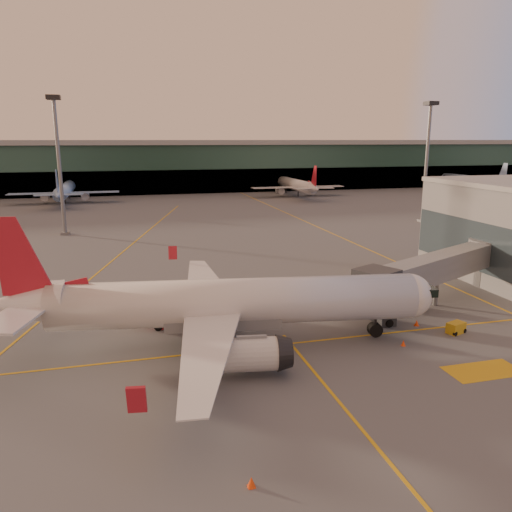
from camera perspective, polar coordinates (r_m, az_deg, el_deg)
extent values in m
plane|color=#4C4F54|center=(39.67, -0.69, -13.45)|extent=(600.00, 600.00, 0.00)
cube|color=gold|center=(44.07, -2.30, -10.62)|extent=(80.00, 0.25, 0.01)
cube|color=gold|center=(81.38, -15.41, 0.08)|extent=(31.30, 115.98, 0.01)
cube|color=gold|center=(112.72, 5.45, 4.05)|extent=(0.25, 160.00, 0.01)
cube|color=gold|center=(34.61, 11.23, -18.00)|extent=(0.25, 30.00, 0.01)
cube|color=gold|center=(44.13, 24.57, -11.84)|extent=(6.00, 3.00, 0.01)
cube|color=#19382D|center=(176.88, -12.16, 9.72)|extent=(400.00, 18.00, 16.00)
cube|color=gray|center=(176.61, -12.30, 12.57)|extent=(400.00, 20.00, 1.60)
cube|color=black|center=(168.68, -11.94, 8.21)|extent=(400.00, 1.00, 8.00)
cube|color=#2D3D47|center=(68.15, 23.25, 1.29)|extent=(0.30, 21.60, 6.00)
cylinder|color=slate|center=(101.18, -21.53, 9.29)|extent=(0.70, 0.70, 25.00)
cube|color=black|center=(101.32, -22.16, 16.45)|extent=(2.40, 2.40, 0.80)
cube|color=slate|center=(102.55, -20.96, 2.46)|extent=(1.60, 1.60, 0.50)
cylinder|color=slate|center=(115.61, 18.90, 9.87)|extent=(0.70, 0.70, 25.00)
cube|color=black|center=(115.73, 19.38, 16.14)|extent=(2.40, 2.40, 0.80)
cube|color=slate|center=(116.81, 18.45, 3.87)|extent=(1.60, 1.60, 0.50)
cylinder|color=silver|center=(43.57, -2.32, -5.21)|extent=(31.73, 8.71, 4.04)
sphere|color=silver|center=(47.23, 17.16, -4.34)|extent=(3.96, 3.96, 3.96)
cube|color=black|center=(47.55, 18.48, -3.68)|extent=(2.19, 2.87, 0.71)
cone|color=silver|center=(45.90, -24.99, -5.12)|extent=(7.41, 4.83, 3.84)
cube|color=silver|center=(42.65, -25.97, -6.42)|extent=(4.99, 7.19, 0.20)
cylinder|color=silver|center=(38.73, -0.50, -11.16)|extent=(4.57, 3.23, 2.63)
cylinder|color=black|center=(42.15, -5.21, -10.47)|extent=(2.01, 1.67, 1.82)
cylinder|color=black|center=(41.94, -5.22, -9.77)|extent=(0.36, 0.36, 1.11)
cube|color=silver|center=(48.88, -23.31, -3.76)|extent=(3.33, 6.56, 0.20)
cylinder|color=silver|center=(50.13, -1.90, -5.39)|extent=(4.57, 3.23, 2.63)
cylinder|color=black|center=(47.02, -5.33, -7.91)|extent=(2.01, 1.67, 1.82)
cylinder|color=black|center=(46.82, -5.35, -7.27)|extent=(0.36, 0.36, 1.11)
cube|color=slate|center=(43.94, -3.81, -6.88)|extent=(10.35, 4.69, 1.62)
cylinder|color=black|center=(47.15, 13.43, -8.17)|extent=(1.38, 0.99, 1.27)
cube|color=slate|center=(57.36, 20.09, -1.19)|extent=(21.61, 12.32, 2.70)
cube|color=#2D3035|center=(48.74, 13.56, -3.20)|extent=(4.55, 4.55, 3.00)
cube|color=#2D3035|center=(51.13, 14.39, -6.17)|extent=(1.60, 2.40, 2.40)
cylinder|color=black|center=(50.50, 14.94, -7.42)|extent=(0.80, 0.40, 0.80)
cylinder|color=black|center=(52.30, 13.75, -6.63)|extent=(0.80, 0.40, 0.80)
cylinder|color=slate|center=(58.09, 19.88, -3.89)|extent=(0.50, 0.50, 3.04)
cylinder|color=slate|center=(67.35, 24.87, 0.43)|extent=(4.40, 4.40, 3.00)
cylinder|color=slate|center=(67.97, 24.64, -1.89)|extent=(2.40, 2.40, 3.04)
cube|color=#B21922|center=(50.10, -9.84, -7.02)|extent=(3.21, 2.73, 1.30)
cube|color=silver|center=(49.36, -10.22, -4.85)|extent=(5.40, 3.41, 2.42)
cylinder|color=black|center=(48.80, -11.12, -7.96)|extent=(0.83, 0.50, 0.78)
cylinder|color=black|center=(49.80, -7.72, -7.38)|extent=(0.83, 0.50, 0.78)
cube|color=#C19418|center=(50.94, 21.88, -7.62)|extent=(1.99, 1.56, 1.04)
cylinder|color=black|center=(50.27, 21.81, -8.26)|extent=(0.48, 0.35, 0.43)
cylinder|color=black|center=(51.37, 22.69, -7.88)|extent=(0.48, 0.35, 0.43)
cube|color=black|center=(56.17, 16.53, -5.29)|extent=(3.56, 2.79, 1.02)
cube|color=#C19418|center=(55.96, 16.58, -4.62)|extent=(1.78, 1.88, 0.83)
cylinder|color=black|center=(55.38, 15.47, -5.69)|extent=(0.71, 0.51, 0.65)
cylinder|color=black|center=(55.70, 17.75, -5.74)|extent=(0.71, 0.51, 0.65)
cone|color=#F5420C|center=(51.65, 17.89, -7.28)|extent=(0.46, 0.46, 0.59)
cube|color=#F5420C|center=(51.74, 17.87, -7.56)|extent=(0.40, 0.40, 0.03)
cone|color=#F5420C|center=(28.67, -0.53, -24.41)|extent=(0.46, 0.46, 0.59)
cube|color=#F5420C|center=(28.84, -0.53, -24.85)|extent=(0.40, 0.40, 0.03)
cone|color=#F5420C|center=(60.89, -7.62, -3.67)|extent=(0.40, 0.40, 0.51)
cube|color=#F5420C|center=(60.96, -7.62, -3.88)|extent=(0.34, 0.34, 0.03)
cone|color=#F5420C|center=(46.53, 16.49, -9.52)|extent=(0.40, 0.40, 0.52)
cube|color=#F5420C|center=(46.62, 16.47, -9.79)|extent=(0.35, 0.35, 0.03)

